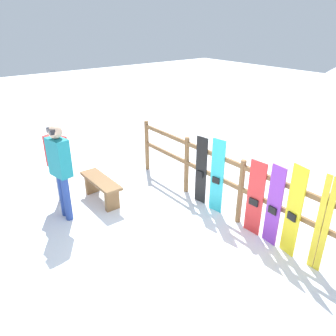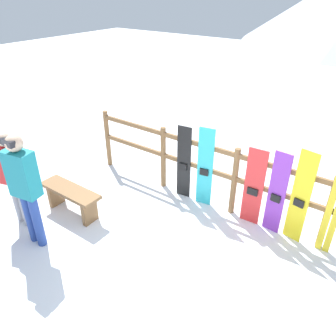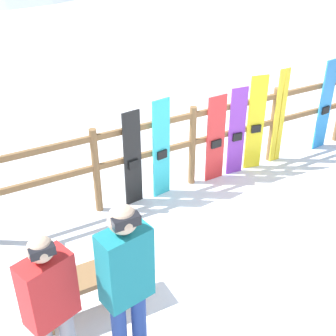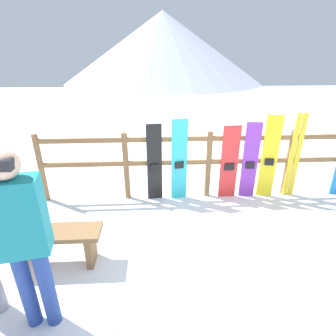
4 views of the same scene
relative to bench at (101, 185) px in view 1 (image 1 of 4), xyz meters
name	(u,v)px [view 1 (image 1 of 4)]	position (x,y,z in m)	size (l,w,h in m)	color
ground_plane	(162,260)	(2.23, -0.12, -0.35)	(40.00, 40.00, 0.00)	white
fence	(241,186)	(2.23, 1.64, 0.39)	(6.00, 0.10, 1.24)	brown
bench	(101,185)	(0.00, 0.00, 0.00)	(1.17, 0.36, 0.49)	brown
person_red	(58,159)	(-0.47, -0.64, 0.59)	(0.48, 0.36, 1.63)	gray
person_teal	(60,166)	(0.14, -0.81, 0.72)	(0.46, 0.31, 1.81)	navy
snowboard_black_stripe	(201,171)	(1.26, 1.58, 0.34)	(0.27, 0.08, 1.40)	black
snowboard_cyan	(217,177)	(1.70, 1.58, 0.38)	(0.28, 0.09, 1.48)	#2DBFCC
snowboard_red	(255,198)	(2.59, 1.58, 0.32)	(0.31, 0.07, 1.35)	red
snowboard_purple	(274,206)	(2.97, 1.58, 0.34)	(0.27, 0.07, 1.41)	purple
snowboard_yellow	(293,212)	(3.31, 1.58, 0.41)	(0.28, 0.09, 1.53)	yellow
ski_pair_yellow	(323,225)	(3.77, 1.58, 0.42)	(0.19, 0.02, 1.56)	yellow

